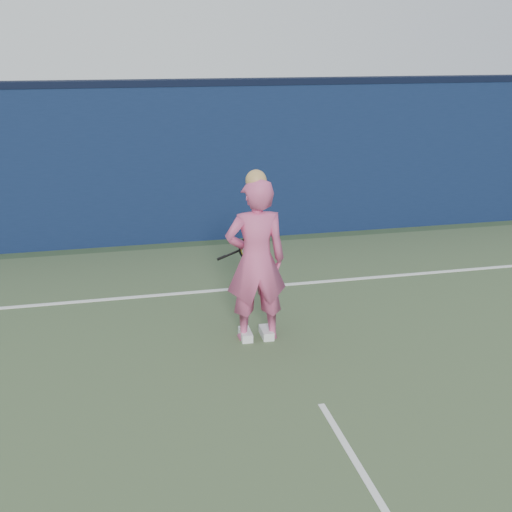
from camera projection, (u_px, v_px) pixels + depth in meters
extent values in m
plane|color=#2D3F27|center=(362.00, 473.00, 4.95)|extent=(80.00, 80.00, 0.00)
cube|color=#0D1B3C|center=(219.00, 164.00, 10.56)|extent=(24.00, 0.40, 2.50)
cube|color=black|center=(217.00, 82.00, 10.14)|extent=(24.00, 0.42, 0.10)
imported|color=#D65386|center=(256.00, 261.00, 6.91)|extent=(0.67, 0.45, 1.83)
sphere|color=tan|center=(256.00, 180.00, 6.63)|extent=(0.22, 0.22, 0.22)
cube|color=white|center=(266.00, 333.00, 7.21)|extent=(0.12, 0.28, 0.10)
cube|color=white|center=(246.00, 335.00, 7.17)|extent=(0.12, 0.28, 0.10)
torus|color=black|center=(249.00, 248.00, 7.34)|extent=(0.27, 0.15, 0.27)
torus|color=yellow|center=(249.00, 248.00, 7.34)|extent=(0.22, 0.12, 0.22)
cylinder|color=beige|center=(249.00, 248.00, 7.34)|extent=(0.21, 0.11, 0.22)
cylinder|color=black|center=(231.00, 254.00, 7.31)|extent=(0.25, 0.08, 0.09)
cylinder|color=black|center=(222.00, 258.00, 7.29)|extent=(0.12, 0.06, 0.06)
cube|color=white|center=(251.00, 288.00, 8.64)|extent=(11.00, 0.08, 0.01)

